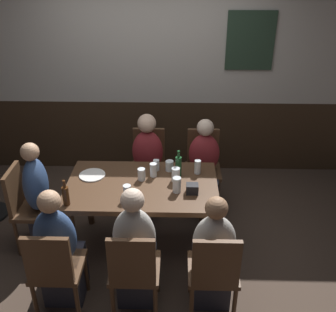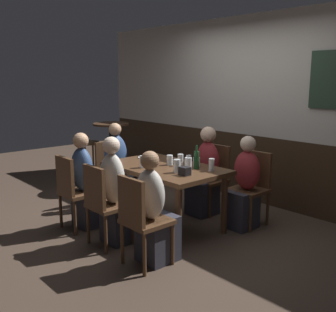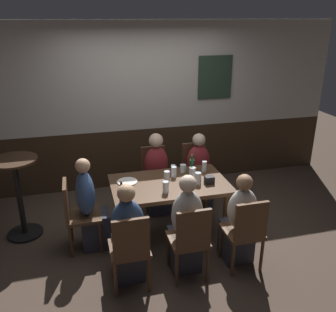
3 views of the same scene
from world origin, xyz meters
name	(u,v)px [view 1 (image 1 of 3)]	position (x,y,z in m)	size (l,w,h in m)	color
ground_plane	(144,245)	(0.00, 0.00, 0.00)	(12.00, 12.00, 0.00)	#423328
wall_back	(152,74)	(0.01, 1.65, 1.30)	(6.40, 0.13, 2.60)	#332316
dining_table	(142,192)	(0.00, 0.00, 0.65)	(1.42, 0.87, 0.74)	#472D1C
chair_right_near	(214,270)	(0.63, -0.85, 0.50)	(0.40, 0.40, 0.88)	#513521
chair_right_far	(203,163)	(0.63, 0.85, 0.50)	(0.40, 0.40, 0.88)	#513521
chair_left_near	(55,267)	(-0.63, -0.85, 0.50)	(0.40, 0.40, 0.88)	#513521
chair_mid_far	(149,162)	(0.00, 0.85, 0.50)	(0.40, 0.40, 0.88)	#513521
chair_head_west	(28,204)	(-1.13, 0.00, 0.50)	(0.40, 0.40, 0.88)	#513521
chair_mid_near	(134,269)	(0.00, -0.85, 0.50)	(0.40, 0.40, 0.88)	#513521
person_right_near	(212,259)	(0.63, -0.69, 0.46)	(0.34, 0.37, 1.10)	#2D2D38
person_right_far	(203,173)	(0.63, 0.69, 0.46)	(0.34, 0.37, 1.09)	#2D2D38
person_left_near	(60,255)	(-0.63, -0.69, 0.48)	(0.34, 0.37, 1.14)	#2D2D38
person_mid_far	(148,171)	(0.00, 0.69, 0.48)	(0.34, 0.37, 1.14)	#2D2D38
person_head_west	(44,205)	(-0.97, 0.00, 0.48)	(0.37, 0.34, 1.16)	#2D2D38
person_mid_near	(136,256)	(0.00, -0.69, 0.49)	(0.34, 0.37, 1.16)	#2D2D38
pint_glass_pale	(176,175)	(0.32, 0.07, 0.81)	(0.08, 0.08, 0.14)	silver
beer_glass_half	(156,166)	(0.12, 0.27, 0.79)	(0.06, 0.06, 0.11)	silver
tumbler_short	(169,166)	(0.25, 0.27, 0.78)	(0.08, 0.08, 0.10)	silver
pint_glass_amber	(153,171)	(0.10, 0.16, 0.80)	(0.07, 0.07, 0.14)	silver
tumbler_water	(127,193)	(-0.11, -0.24, 0.80)	(0.07, 0.07, 0.14)	silver
beer_glass_tall	(177,186)	(0.33, -0.11, 0.80)	(0.08, 0.08, 0.15)	silver
highball_clear	(198,168)	(0.53, 0.22, 0.80)	(0.06, 0.06, 0.14)	silver
pint_glass_stout	(142,175)	(-0.01, 0.08, 0.79)	(0.07, 0.07, 0.12)	silver
beer_bottle_green	(178,166)	(0.34, 0.17, 0.85)	(0.06, 0.06, 0.27)	#194723
beer_bottle_brown	(66,195)	(-0.63, -0.34, 0.83)	(0.06, 0.06, 0.24)	#42230F
plate_white_large	(92,175)	(-0.50, 0.14, 0.75)	(0.25, 0.25, 0.01)	white
condiment_caddy	(192,189)	(0.47, -0.13, 0.79)	(0.11, 0.09, 0.09)	black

